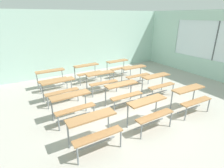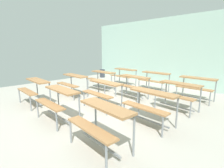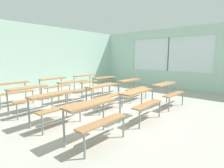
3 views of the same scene
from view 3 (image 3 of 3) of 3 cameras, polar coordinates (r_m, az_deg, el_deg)
The scene contains 15 objects.
ground at distance 5.29m, azimuth 0.07°, elevation -8.90°, with size 10.00×9.00×0.05m, color #ADA89E.
wall_back at distance 8.68m, azimuth -23.20°, elevation 7.61°, with size 10.00×0.12×3.00m, color silver.
wall_right at distance 9.35m, azimuth 21.44°, elevation 7.44°, with size 0.12×9.00×3.00m.
desk_bench_r0c0 at distance 3.30m, azimuth -5.81°, elevation -9.36°, with size 1.10×0.59×0.74m.
desk_bench_r0c1 at distance 4.46m, azimuth 9.15°, elevation -4.56°, with size 1.11×0.60×0.74m.
desk_bench_r0c2 at distance 5.83m, azimuth 17.70°, elevation -1.67°, with size 1.12×0.63×0.74m.
desk_bench_r1c0 at distance 4.30m, azimuth -18.24°, elevation -5.41°, with size 1.12×0.63×0.74m.
desk_bench_r1c1 at distance 5.30m, azimuth -2.55°, elevation -2.30°, with size 1.10×0.59×0.74m.
desk_bench_r1c2 at distance 6.51m, azimuth 6.54°, elevation -0.23°, with size 1.11×0.60×0.74m.
desk_bench_r2c0 at distance 5.45m, azimuth -25.26°, elevation -2.84°, with size 1.13×0.64×0.74m.
desk_bench_r2c1 at distance 6.26m, azimuth -12.06°, elevation -0.74°, with size 1.11×0.62×0.74m.
desk_bench_r2c2 at distance 7.32m, azimuth -2.00°, elevation 0.85°, with size 1.11×0.62×0.74m.
desk_bench_r3c0 at distance 6.66m, azimuth -29.58°, elevation -1.15°, with size 1.11×0.61×0.74m.
desk_bench_r3c1 at distance 7.35m, azimuth -18.23°, elevation 0.44°, with size 1.12×0.63×0.74m.
desk_bench_r3c2 at distance 8.24m, azimuth -8.52°, elevation 1.66°, with size 1.13×0.65×0.74m.
Camera 3 is at (-3.80, -3.30, 1.60)m, focal length 28.00 mm.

